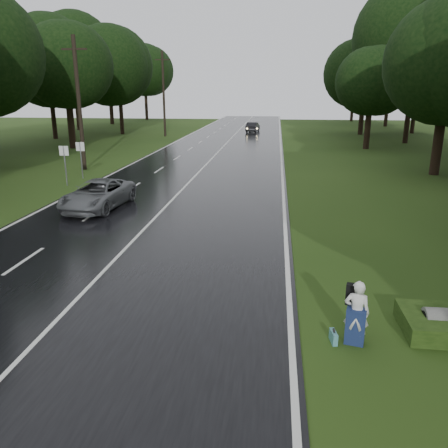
% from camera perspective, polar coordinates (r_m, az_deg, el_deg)
% --- Properties ---
extents(ground, '(160.00, 160.00, 0.00)m').
position_cam_1_polar(ground, '(13.56, -17.26, -8.24)').
color(ground, '#284113').
rests_on(ground, ground).
extents(road, '(12.00, 140.00, 0.04)m').
position_cam_1_polar(road, '(32.11, -3.04, 6.78)').
color(road, black).
rests_on(road, ground).
extents(lane_center, '(0.12, 140.00, 0.01)m').
position_cam_1_polar(lane_center, '(32.10, -3.04, 6.82)').
color(lane_center, silver).
rests_on(lane_center, road).
extents(grey_car, '(2.64, 5.00, 1.34)m').
position_cam_1_polar(grey_car, '(22.46, -15.78, 3.65)').
color(grey_car, '#57595C').
rests_on(grey_car, road).
extents(far_car, '(1.81, 4.12, 1.32)m').
position_cam_1_polar(far_car, '(62.72, 3.70, 12.25)').
color(far_car, black).
rests_on(far_car, road).
extents(hitchhiker, '(0.63, 0.60, 1.54)m').
position_cam_1_polar(hitchhiker, '(10.65, 16.50, -11.02)').
color(hitchhiker, silver).
rests_on(hitchhiker, ground).
extents(suitcase, '(0.16, 0.39, 0.27)m').
position_cam_1_polar(suitcase, '(10.82, 13.79, -13.81)').
color(suitcase, teal).
rests_on(suitcase, ground).
extents(utility_pole_mid, '(1.80, 0.28, 9.13)m').
position_cam_1_polar(utility_pole_mid, '(34.36, -17.32, 6.67)').
color(utility_pole_mid, black).
rests_on(utility_pole_mid, ground).
extents(utility_pole_far, '(1.80, 0.28, 10.04)m').
position_cam_1_polar(utility_pole_far, '(57.40, -7.51, 11.03)').
color(utility_pole_far, black).
rests_on(utility_pole_far, ground).
extents(road_sign_a, '(0.57, 0.10, 2.38)m').
position_cam_1_polar(road_sign_a, '(28.79, -19.36, 4.66)').
color(road_sign_a, white).
rests_on(road_sign_a, ground).
extents(road_sign_b, '(0.56, 0.10, 2.35)m').
position_cam_1_polar(road_sign_b, '(30.83, -17.55, 5.57)').
color(road_sign_b, white).
rests_on(road_sign_b, ground).
extents(tree_left_e, '(9.12, 9.12, 14.26)m').
position_cam_1_polar(tree_left_e, '(47.66, -18.67, 9.17)').
color(tree_left_e, black).
rests_on(tree_left_e, ground).
extents(tree_left_f, '(9.19, 9.19, 14.36)m').
position_cam_1_polar(tree_left_f, '(61.49, -12.82, 11.13)').
color(tree_left_f, black).
rests_on(tree_left_f, ground).
extents(tree_right_d, '(8.22, 8.22, 12.84)m').
position_cam_1_polar(tree_right_d, '(33.98, 25.17, 5.74)').
color(tree_right_d, black).
rests_on(tree_right_d, ground).
extents(tree_right_e, '(7.51, 7.51, 11.74)m').
position_cam_1_polar(tree_right_e, '(46.70, 17.63, 9.12)').
color(tree_right_e, black).
rests_on(tree_right_e, ground).
extents(tree_right_f, '(8.36, 8.36, 13.06)m').
position_cam_1_polar(tree_right_f, '(61.98, 16.96, 10.87)').
color(tree_right_f, black).
rests_on(tree_right_f, ground).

